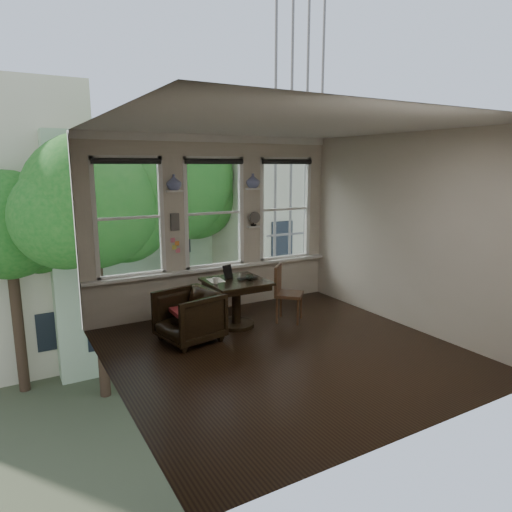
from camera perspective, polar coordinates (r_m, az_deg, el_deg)
ground at (r=6.39m, az=3.51°, el=-11.84°), size 4.50×4.50×0.00m
ceiling at (r=5.90m, az=3.88°, el=16.04°), size 4.50×4.50×0.00m
wall_back at (r=7.92m, az=-5.33°, el=3.92°), size 4.50×0.00×4.50m
wall_front at (r=4.31m, az=20.40°, el=-2.97°), size 4.50×0.00×4.50m
wall_left at (r=5.10m, az=-17.92°, el=-0.67°), size 0.00×4.50×4.50m
wall_right at (r=7.43m, az=18.35°, el=2.92°), size 0.00×4.50×4.50m
window_left at (r=7.42m, az=-15.64°, el=4.62°), size 1.10×0.12×1.90m
window_center at (r=7.89m, az=-5.36°, el=5.36°), size 1.10×0.12×1.90m
window_right at (r=8.59m, az=3.52°, el=5.87°), size 1.10×0.12×1.90m
shelf_left at (r=7.50m, az=-10.19°, el=7.99°), size 0.26×0.16×0.03m
shelf_right at (r=8.10m, az=-0.39°, el=8.40°), size 0.26×0.16×0.03m
intercom at (r=7.57m, az=-10.13°, el=4.22°), size 0.14×0.06×0.28m
sticky_notes at (r=7.63m, az=-10.06°, el=1.62°), size 0.16×0.01×0.24m
desk_fan at (r=8.13m, az=-0.32°, el=4.38°), size 0.20×0.20×0.24m
vase_left at (r=7.49m, az=-10.23°, el=9.05°), size 0.24×0.24×0.25m
vase_right at (r=8.10m, az=-0.39°, el=9.38°), size 0.24×0.24×0.25m
table at (r=7.20m, az=-2.48°, el=-5.96°), size 0.90×0.90×0.75m
armchair_left at (r=6.68m, az=-8.36°, el=-7.47°), size 0.96×0.94×0.75m
cushion_red at (r=6.66m, az=-8.38°, el=-6.84°), size 0.45×0.45×0.06m
side_chair_right at (r=7.43m, az=4.18°, el=-4.73°), size 0.59×0.59×0.92m
laptop at (r=7.14m, az=-0.84°, el=-2.87°), size 0.36×0.24×0.03m
mug at (r=6.90m, az=-5.08°, el=-3.10°), size 0.13×0.13×0.10m
drinking_glass at (r=7.08m, az=-0.81°, el=-2.68°), size 0.14×0.14×0.10m
tablet at (r=7.18m, az=-3.54°, el=-2.00°), size 0.18×0.12×0.22m
papers at (r=7.12m, az=-5.06°, el=-3.04°), size 0.25×0.32×0.00m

